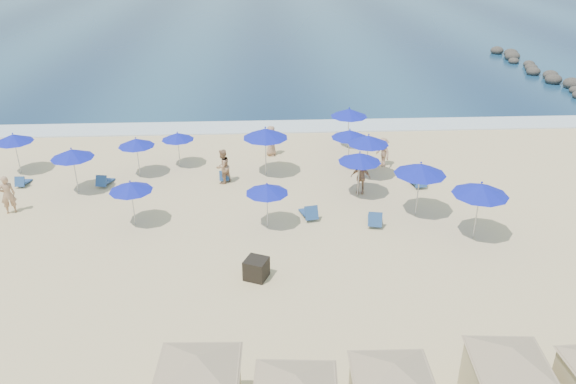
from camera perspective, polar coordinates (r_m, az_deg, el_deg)
The scene contains 31 objects.
ground at distance 23.63m, azimuth 0.15°, elevation -5.78°, with size 160.00×160.00×0.00m, color beige.
ocean at distance 76.14m, azimuth -2.19°, elevation 16.35°, with size 160.00×80.00×0.06m, color #0E2A4D.
surf_line at distance 37.70m, azimuth -1.14°, elevation 6.64°, with size 160.00×2.50×0.08m, color white.
rock_jetty at distance 52.93m, azimuth 25.88°, elevation 10.07°, with size 2.56×26.66×0.96m.
trash_bin at distance 21.65m, azimuth -3.24°, elevation -7.78°, with size 0.81×0.81×0.81m, color black.
cabana_0 at distance 15.52m, azimuth -9.03°, elevation -18.64°, with size 4.36×4.36×2.73m.
cabana_3 at distance 16.82m, azimuth 21.36°, elevation -16.73°, with size 4.07×4.07×2.56m.
umbrella_0 at distance 33.36m, azimuth -26.12°, elevation 4.94°, with size 2.01×2.01×2.29m.
umbrella_1 at distance 29.63m, azimuth -21.10°, elevation 3.66°, with size 2.11×2.11×2.40m.
umbrella_2 at distance 30.71m, azimuth -15.18°, elevation 4.89°, with size 1.92×1.92×2.19m.
umbrella_3 at distance 25.54m, azimuth -15.70°, elevation 0.55°, with size 1.92×1.92×2.19m.
umbrella_4 at distance 31.50m, azimuth -11.16°, elevation 5.58°, with size 1.79×1.79×2.03m.
umbrella_5 at distance 29.61m, azimuth -2.31°, elevation 5.99°, with size 2.40×2.40×2.73m.
umbrella_6 at distance 24.43m, azimuth -2.15°, elevation 0.33°, with size 1.90×1.90×2.16m.
umbrella_7 at distance 30.81m, azimuth 6.28°, elevation 5.89°, with size 2.01×2.01×2.29m.
umbrella_8 at distance 27.42m, azimuth 7.30°, elevation 3.50°, with size 2.11×2.11×2.40m.
umbrella_9 at distance 33.80m, azimuth 6.23°, elevation 8.02°, with size 2.20×2.20×2.50m.
umbrella_10 at distance 29.61m, azimuth 8.18°, elevation 5.27°, with size 2.17×2.17×2.46m.
umbrella_11 at distance 24.67m, azimuth 19.00°, elevation 0.27°, with size 2.36×2.36×2.69m.
umbrella_12 at distance 25.95m, azimuth 13.31°, elevation 2.30°, with size 2.37×2.37×2.69m.
beach_chair_0 at distance 32.18m, azimuth -25.37°, elevation 0.95°, with size 0.53×1.13×0.61m.
beach_chair_1 at distance 30.62m, azimuth -18.17°, elevation 1.07°, with size 0.76×1.33×0.69m.
beach_chair_2 at distance 29.93m, azimuth -6.48°, elevation 1.63°, with size 0.56×1.17×0.63m.
beach_chair_3 at distance 25.91m, azimuth 2.18°, elevation -2.11°, with size 0.86×1.46×0.75m.
beach_chair_4 at distance 25.63m, azimuth 8.82°, elevation -2.73°, with size 0.87×1.48×0.76m.
beach_chair_5 at distance 29.78m, azimuth 13.04°, elevation 1.06°, with size 0.78×1.43×0.75m.
beachgoer_0 at distance 29.13m, azimuth -26.61°, elevation -0.23°, with size 0.68×0.45×1.87m, color tan.
beachgoer_1 at distance 29.32m, azimuth -6.67°, elevation 2.60°, with size 0.90×0.70×1.85m, color tan.
beachgoer_2 at distance 28.28m, azimuth 7.39°, elevation 1.48°, with size 0.98×0.41×1.68m, color tan.
beachgoer_3 at distance 31.71m, azimuth 9.61°, elevation 4.02°, with size 1.06×0.61×1.64m, color tan.
beachgoer_4 at distance 32.79m, azimuth -1.73°, elevation 5.24°, with size 0.87×0.57×1.78m, color tan.
Camera 1 is at (-1.11, -20.13, 12.32)m, focal length 35.00 mm.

